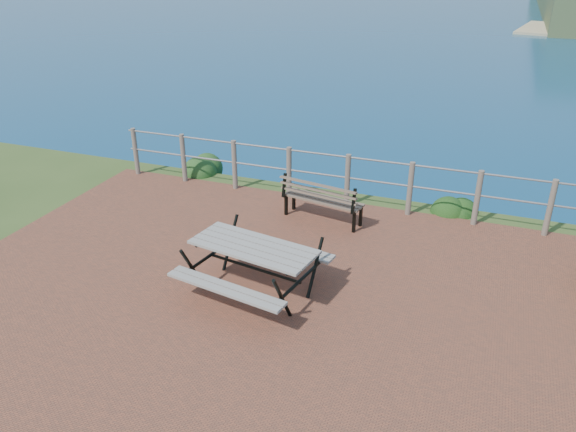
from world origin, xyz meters
TOP-DOWN VIEW (x-y plane):
  - ground at (0.00, 0.00)m, footprint 10.00×7.00m
  - safety_railing at (0.00, 3.35)m, footprint 9.40×0.10m
  - picnic_table at (-0.44, 0.06)m, footprint 1.83×1.49m
  - park_bench at (-0.23, 2.57)m, footprint 1.49×0.62m
  - shrub_lip_west at (-3.38, 4.03)m, footprint 0.77×0.77m
  - shrub_lip_east at (1.85, 3.87)m, footprint 0.67×0.67m

SIDE VIEW (x-z plane):
  - ground at x=0.00m, z-range -0.06..0.06m
  - shrub_lip_west at x=-3.38m, z-range -0.25..0.25m
  - shrub_lip_east at x=1.85m, z-range -0.19..0.19m
  - picnic_table at x=-0.44m, z-range 0.10..0.83m
  - park_bench at x=-0.23m, z-range 0.13..0.95m
  - safety_railing at x=0.00m, z-range 0.07..1.07m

